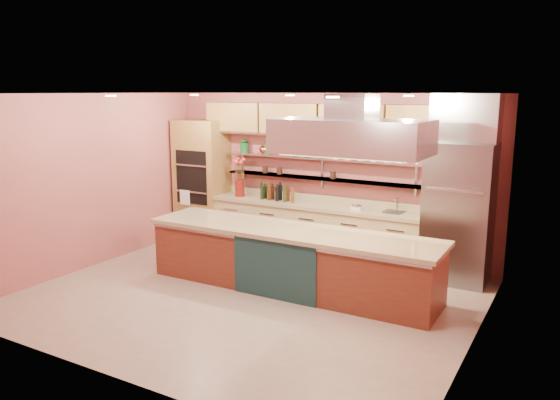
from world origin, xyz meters
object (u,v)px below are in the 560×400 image
Objects in this scene: kitchen_scale at (357,207)px; copper_kettle at (265,150)px; refrigerator at (458,213)px; green_canister at (304,151)px; island at (290,259)px; flower_vase at (240,188)px.

copper_kettle reaches higher than kitchen_scale.
green_canister is (-2.72, 0.23, 0.76)m from refrigerator.
flower_vase is at bearing 140.50° from island.
refrigerator is 12.43× the size of kitchen_scale.
copper_kettle reaches higher than flower_vase.
refrigerator is 3.59m from copper_kettle.
refrigerator reaches higher than flower_vase.
flower_vase is 2.30m from kitchen_scale.
kitchen_scale reaches higher than island.
flower_vase is 1.60× the size of green_canister.
flower_vase is 1.82× the size of kitchen_scale.
refrigerator is 6.83× the size of flower_vase.
kitchen_scale is (-1.61, 0.01, -0.07)m from refrigerator.
kitchen_scale is 0.88× the size of green_canister.
kitchen_scale is (0.39, 1.56, 0.53)m from island.
copper_kettle is at bearing 180.00° from green_canister.
green_canister reaches higher than kitchen_scale.
refrigerator is 10.72× the size of copper_kettle.
kitchen_scale is 2.07m from copper_kettle.
island is 2.55m from flower_vase.
green_canister is (1.20, 0.22, 0.73)m from flower_vase.
flower_vase is at bearing -151.56° from copper_kettle.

